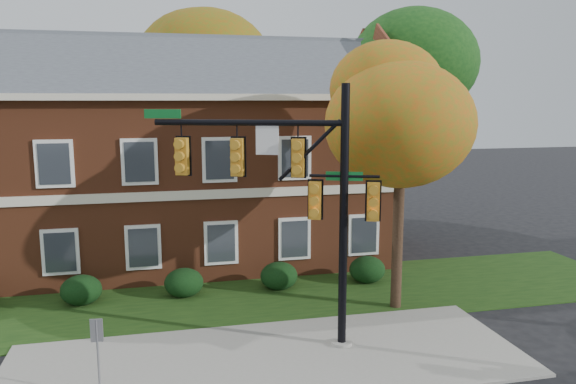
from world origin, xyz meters
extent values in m
plane|color=black|center=(0.00, 0.00, 0.00)|extent=(120.00, 120.00, 0.00)
cube|color=gray|center=(0.00, 1.00, 0.04)|extent=(14.00, 5.00, 0.08)
cube|color=#193811|center=(0.00, 6.00, 0.02)|extent=(30.00, 6.00, 0.04)
cube|color=brown|center=(-2.00, 12.00, 3.50)|extent=(18.00, 8.00, 7.00)
cube|color=beige|center=(-2.00, 12.00, 7.12)|extent=(18.80, 8.80, 0.24)
cube|color=beige|center=(-2.00, 7.97, 3.50)|extent=(18.00, 0.12, 0.35)
ellipsoid|color=black|center=(-5.50, 6.70, 0.53)|extent=(1.40, 1.26, 1.05)
ellipsoid|color=black|center=(-2.00, 6.70, 0.53)|extent=(1.40, 1.26, 1.05)
ellipsoid|color=black|center=(1.50, 6.70, 0.53)|extent=(1.40, 1.26, 1.05)
ellipsoid|color=black|center=(5.00, 6.70, 0.53)|extent=(1.40, 1.26, 1.05)
cylinder|color=black|center=(5.00, 4.00, 2.88)|extent=(0.36, 0.36, 5.76)
ellipsoid|color=#CB4B11|center=(5.00, 4.00, 6.48)|extent=(4.25, 4.25, 3.60)
ellipsoid|color=#CB4B11|center=(5.62, 3.62, 7.08)|extent=(3.50, 3.50, 3.00)
cylinder|color=black|center=(9.00, 13.00, 3.52)|extent=(0.36, 0.36, 7.04)
ellipsoid|color=#103A11|center=(9.00, 13.00, 7.92)|extent=(5.95, 5.95, 5.04)
ellipsoid|color=#103A11|center=(9.88, 12.47, 8.52)|extent=(4.90, 4.90, 4.20)
cylinder|color=black|center=(-1.00, 20.00, 3.84)|extent=(0.36, 0.36, 7.68)
ellipsoid|color=#A1480D|center=(-1.00, 20.00, 8.64)|extent=(6.46, 6.46, 5.47)
ellipsoid|color=#A1480D|center=(-0.05, 19.43, 9.24)|extent=(5.32, 5.32, 4.56)
cylinder|color=gray|center=(2.21, 1.45, 0.09)|extent=(0.60, 0.60, 0.17)
cylinder|color=black|center=(2.21, 1.45, 3.73)|extent=(0.30, 0.30, 7.46)
cylinder|color=black|center=(-0.28, 2.40, 6.40)|extent=(5.04, 2.06, 0.17)
cylinder|color=black|center=(2.21, 1.45, 4.96)|extent=(1.82, 0.77, 0.09)
cube|color=#BB7F1E|center=(-2.07, 3.09, 5.44)|extent=(0.55, 0.47, 1.24)
cube|color=#BB7F1E|center=(-0.58, 2.52, 5.44)|extent=(0.55, 0.47, 1.24)
cube|color=#BB7F1E|center=(1.02, 1.91, 5.44)|extent=(0.55, 0.47, 1.24)
cube|color=silver|center=(0.22, 2.21, 5.92)|extent=(0.61, 0.27, 0.80)
cube|color=#0D6324|center=(-2.57, 3.28, 6.63)|extent=(1.01, 0.42, 0.26)
cube|color=#BB7F1E|center=(1.46, 1.74, 4.27)|extent=(0.55, 0.47, 1.24)
cube|color=#BB7F1E|center=(2.96, 1.17, 4.27)|extent=(0.55, 0.47, 1.24)
cube|color=#0D6324|center=(2.21, 1.45, 4.96)|extent=(0.96, 0.40, 0.25)
cylinder|color=slate|center=(-4.28, 0.04, 0.99)|extent=(0.06, 0.06, 1.99)
cube|color=slate|center=(-4.28, 0.04, 1.72)|extent=(0.29, 0.07, 0.56)
camera|label=1|loc=(-2.72, -13.00, 7.02)|focal=35.00mm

